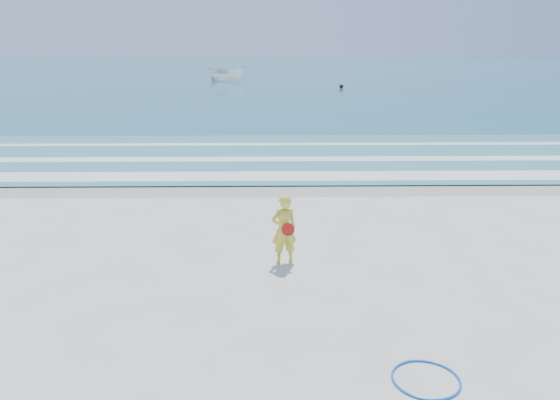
{
  "coord_description": "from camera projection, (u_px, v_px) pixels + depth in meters",
  "views": [
    {
      "loc": [
        0.09,
        -8.09,
        4.48
      ],
      "look_at": [
        0.28,
        4.0,
        1.0
      ],
      "focal_mm": 35.0,
      "sensor_mm": 36.0,
      "label": 1
    }
  ],
  "objects": [
    {
      "name": "foam_near",
      "position": [
        269.0,
        176.0,
        18.9
      ],
      "size": [
        400.0,
        1.4,
        0.01
      ],
      "primitive_type": "cube",
      "color": "white",
      "rests_on": "shallow"
    },
    {
      "name": "woman",
      "position": [
        284.0,
        229.0,
        11.37
      ],
      "size": [
        0.62,
        0.5,
        1.49
      ],
      "color": "yellow",
      "rests_on": "ground"
    },
    {
      "name": "ocean",
      "position": [
        271.0,
        66.0,
        109.9
      ],
      "size": [
        400.0,
        190.0,
        0.04
      ],
      "primitive_type": "cube",
      "color": "#19727F",
      "rests_on": "ground"
    },
    {
      "name": "buoy",
      "position": [
        341.0,
        86.0,
        55.69
      ],
      "size": [
        0.41,
        0.41,
        0.41
      ],
      "primitive_type": "sphere",
      "color": "black",
      "rests_on": "ocean"
    },
    {
      "name": "foam_far",
      "position": [
        270.0,
        144.0,
        24.86
      ],
      "size": [
        400.0,
        0.6,
        0.01
      ],
      "primitive_type": "cube",
      "color": "white",
      "rests_on": "shallow"
    },
    {
      "name": "shallow",
      "position": [
        269.0,
        155.0,
        22.46
      ],
      "size": [
        400.0,
        10.0,
        0.01
      ],
      "primitive_type": "cube",
      "color": "#59B7AD",
      "rests_on": "ocean"
    },
    {
      "name": "ground",
      "position": [
        267.0,
        325.0,
        9.02
      ],
      "size": [
        400.0,
        400.0,
        0.0
      ],
      "primitive_type": "plane",
      "color": "silver",
      "rests_on": "ground"
    },
    {
      "name": "boat",
      "position": [
        227.0,
        74.0,
        64.91
      ],
      "size": [
        5.25,
        3.66,
        1.9
      ],
      "primitive_type": "imported",
      "rotation": [
        0.0,
        0.0,
        1.16
      ],
      "color": "white",
      "rests_on": "ocean"
    },
    {
      "name": "wet_sand",
      "position": [
        269.0,
        187.0,
        17.66
      ],
      "size": [
        400.0,
        2.4,
        0.0
      ],
      "primitive_type": "cube",
      "color": "#B2A893",
      "rests_on": "ground"
    },
    {
      "name": "hoop",
      "position": [
        426.0,
        379.0,
        7.53
      ],
      "size": [
        1.05,
        1.05,
        0.03
      ],
      "primitive_type": "torus",
      "rotation": [
        0.0,
        0.0,
        -0.1
      ],
      "color": "blue",
      "rests_on": "ground"
    },
    {
      "name": "foam_mid",
      "position": [
        269.0,
        159.0,
        21.68
      ],
      "size": [
        400.0,
        0.9,
        0.01
      ],
      "primitive_type": "cube",
      "color": "white",
      "rests_on": "shallow"
    }
  ]
}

